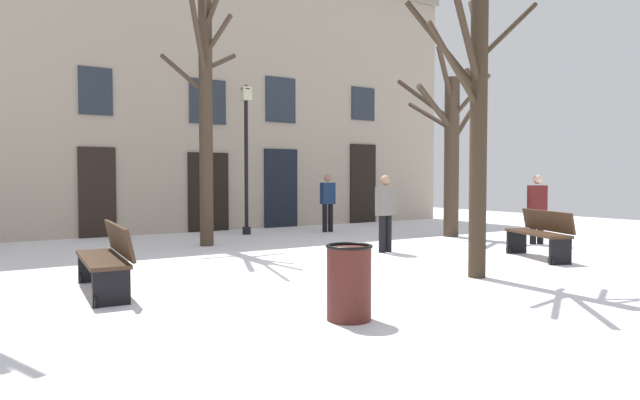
{
  "coord_description": "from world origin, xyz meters",
  "views": [
    {
      "loc": [
        -5.75,
        -7.21,
        1.53
      ],
      "look_at": [
        0.0,
        1.55,
        1.1
      ],
      "focal_mm": 31.58,
      "sensor_mm": 36.0,
      "label": 1
    }
  ],
  "objects": [
    {
      "name": "ground_plane",
      "position": [
        0.0,
        0.0,
        0.0
      ],
      "size": [
        28.93,
        28.93,
        0.0
      ],
      "primitive_type": "plane",
      "color": "white"
    },
    {
      "name": "building_facade",
      "position": [
        0.01,
        7.92,
        4.05
      ],
      "size": [
        18.08,
        0.6,
        8.04
      ],
      "color": "tan",
      "rests_on": "ground"
    },
    {
      "name": "tree_center",
      "position": [
        4.94,
        3.02,
        2.29
      ],
      "size": [
        2.17,
        2.58,
        4.72
      ],
      "color": "#423326",
      "rests_on": "ground"
    },
    {
      "name": "tree_near_facade",
      "position": [
        0.89,
        -1.39,
        2.45
      ],
      "size": [
        2.4,
        1.4,
        4.82
      ],
      "color": "#382B1E",
      "rests_on": "ground"
    },
    {
      "name": "tree_foreground",
      "position": [
        -1.04,
        4.53,
        3.05
      ],
      "size": [
        1.78,
        1.89,
        6.12
      ],
      "color": "#423326",
      "rests_on": "ground"
    },
    {
      "name": "streetlamp",
      "position": [
        0.79,
        6.31,
        2.42
      ],
      "size": [
        0.3,
        0.3,
        3.97
      ],
      "color": "black",
      "rests_on": "ground"
    },
    {
      "name": "litter_bin",
      "position": [
        -2.22,
        -2.41,
        0.41
      ],
      "size": [
        0.5,
        0.5,
        0.81
      ],
      "color": "#4C1E19",
      "rests_on": "ground"
    },
    {
      "name": "bench_by_litter_bin",
      "position": [
        -4.05,
        0.51,
        0.47
      ],
      "size": [
        0.68,
        1.91,
        0.91
      ],
      "rotation": [
        0.0,
        0.0,
        4.62
      ],
      "color": "#3D2819",
      "rests_on": "ground"
    },
    {
      "name": "bench_back_to_back_right",
      "position": [
        3.42,
        -0.72,
        0.47
      ],
      "size": [
        1.08,
        1.67,
        0.91
      ],
      "rotation": [
        0.0,
        0.0,
        4.3
      ],
      "color": "#3D2819",
      "rests_on": "ground"
    },
    {
      "name": "person_near_bench",
      "position": [
        5.34,
        0.71,
        0.86
      ],
      "size": [
        0.44,
        0.35,
        1.58
      ],
      "rotation": [
        0.0,
        0.0,
        5.87
      ],
      "color": "black",
      "rests_on": "ground"
    },
    {
      "name": "person_crossing_plaza",
      "position": [
        1.59,
        1.56,
        0.86
      ],
      "size": [
        0.41,
        0.27,
        1.57
      ],
      "rotation": [
        0.0,
        0.0,
        0.14
      ],
      "color": "black",
      "rests_on": "ground"
    },
    {
      "name": "person_by_shop_door",
      "position": [
        2.98,
        5.69,
        0.89
      ],
      "size": [
        0.4,
        0.26,
        1.61
      ],
      "rotation": [
        0.0,
        0.0,
        3.05
      ],
      "color": "black",
      "rests_on": "ground"
    }
  ]
}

